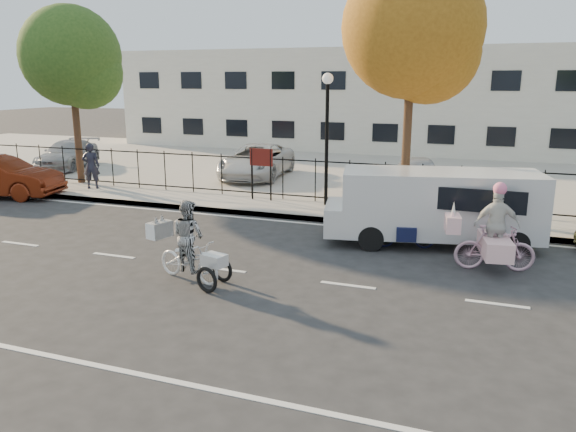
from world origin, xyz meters
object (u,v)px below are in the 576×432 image
at_px(unicorn_bike, 494,238).
at_px(lot_car_b, 257,161).
at_px(lot_car_a, 68,154).
at_px(white_van, 436,204).
at_px(pedestrian, 91,166).
at_px(bull_bike, 404,224).
at_px(zebra_trike, 189,250).
at_px(lamppost, 327,116).
at_px(lot_car_d, 419,173).

bearing_deg(unicorn_bike, lot_car_b, 36.90).
bearing_deg(lot_car_b, lot_car_a, 178.66).
relative_size(white_van, pedestrian, 3.32).
bearing_deg(unicorn_bike, white_van, 30.09).
bearing_deg(bull_bike, white_van, -60.76).
height_order(zebra_trike, unicorn_bike, unicorn_bike).
bearing_deg(lamppost, zebra_trike, -96.27).
bearing_deg(pedestrian, lot_car_a, -66.91).
height_order(zebra_trike, white_van, white_van).
bearing_deg(white_van, unicorn_bike, -61.82).
bearing_deg(bull_bike, zebra_trike, 122.73).
bearing_deg(lot_car_d, pedestrian, -175.73).
xyz_separation_m(bull_bike, lot_car_a, (-17.01, 7.15, 0.14)).
bearing_deg(pedestrian, lamppost, 155.72).
xyz_separation_m(lot_car_a, lot_car_b, (9.47, 0.76, 0.06)).
bearing_deg(lamppost, bull_bike, -48.66).
relative_size(unicorn_bike, white_van, 0.36).
distance_m(lamppost, lot_car_a, 14.47).
distance_m(pedestrian, lot_car_b, 6.79).
height_order(zebra_trike, lot_car_b, zebra_trike).
xyz_separation_m(lamppost, lot_car_d, (2.58, 3.86, -2.33)).
bearing_deg(lot_car_d, lamppost, -138.82).
xyz_separation_m(lot_car_b, lot_car_d, (6.94, -0.44, -0.07)).
relative_size(lamppost, zebra_trike, 2.06).
relative_size(zebra_trike, white_van, 0.36).
bearing_deg(white_van, bull_bike, -150.38).
relative_size(pedestrian, lot_car_a, 0.40).
bearing_deg(unicorn_bike, lot_car_a, 56.45).
relative_size(lamppost, pedestrian, 2.46).
bearing_deg(pedestrian, white_van, 142.40).
distance_m(zebra_trike, pedestrian, 11.23).
distance_m(lamppost, white_van, 5.29).
xyz_separation_m(unicorn_bike, bull_bike, (-2.19, 1.10, -0.12)).
xyz_separation_m(zebra_trike, lot_car_b, (-3.52, 11.96, 0.16)).
xyz_separation_m(white_van, lot_car_a, (-17.72, 6.51, -0.29)).
bearing_deg(lot_car_b, zebra_trike, -79.50).
xyz_separation_m(lot_car_a, lot_car_d, (16.41, 0.32, -0.01)).
relative_size(bull_bike, lot_car_b, 0.35).
distance_m(bull_bike, lot_car_b, 10.92).
height_order(bull_bike, lot_car_a, bull_bike).
xyz_separation_m(unicorn_bike, pedestrian, (-14.69, 4.39, 0.27)).
xyz_separation_m(pedestrian, lot_car_d, (11.91, 4.19, -0.25)).
height_order(lot_car_b, lot_car_d, lot_car_b).
relative_size(zebra_trike, pedestrian, 1.19).
relative_size(lot_car_b, lot_car_d, 1.37).
bearing_deg(lot_car_b, bull_bike, -52.27).
bearing_deg(unicorn_bike, lamppost, 38.41).
height_order(unicorn_bike, lot_car_d, unicorn_bike).
height_order(unicorn_bike, pedestrian, unicorn_bike).
bearing_deg(lot_car_a, unicorn_bike, -40.06).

